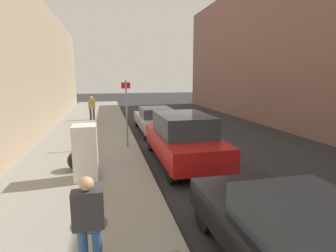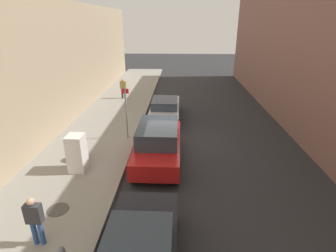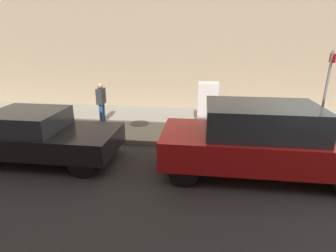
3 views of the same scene
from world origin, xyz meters
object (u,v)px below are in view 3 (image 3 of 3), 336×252
at_px(discarded_refrigerator, 208,104).
at_px(parked_suv_red, 259,139).
at_px(fire_hydrant, 67,120).
at_px(trash_bag, 229,115).
at_px(street_sign_post, 325,94).
at_px(parked_sedan_dark, 36,135).
at_px(pedestrian_walking_far, 101,101).

relative_size(discarded_refrigerator, parked_suv_red, 0.33).
relative_size(fire_hydrant, trash_bag, 1.29).
distance_m(fire_hydrant, parked_suv_red, 6.21).
relative_size(street_sign_post, parked_suv_red, 0.59).
distance_m(trash_bag, parked_sedan_dark, 6.50).
height_order(discarded_refrigerator, fire_hydrant, discarded_refrigerator).
xyz_separation_m(discarded_refrigerator, pedestrian_walking_far, (0.31, -3.88, 0.08)).
xyz_separation_m(trash_bag, pedestrian_walking_far, (0.63, -4.69, 0.55)).
distance_m(street_sign_post, parked_sedan_dark, 8.15).
bearing_deg(street_sign_post, parked_suv_red, -49.23).
bearing_deg(parked_sedan_dark, fire_hydrant, -177.12).
distance_m(street_sign_post, fire_hydrant, 8.07).
bearing_deg(trash_bag, parked_suv_red, 6.01).
distance_m(pedestrian_walking_far, parked_suv_red, 5.84).
relative_size(street_sign_post, fire_hydrant, 3.42).
relative_size(discarded_refrigerator, trash_bag, 2.53).
distance_m(street_sign_post, trash_bag, 3.24).
bearing_deg(parked_suv_red, street_sign_post, 130.77).
height_order(street_sign_post, parked_suv_red, street_sign_post).
distance_m(fire_hydrant, trash_bag, 5.79).
relative_size(street_sign_post, parked_sedan_dark, 0.63).
relative_size(discarded_refrigerator, parked_sedan_dark, 0.36).
distance_m(trash_bag, parked_suv_red, 3.58).
xyz_separation_m(fire_hydrant, pedestrian_walking_far, (-1.04, 0.84, 0.45)).
bearing_deg(street_sign_post, parked_sedan_dark, -77.21).
bearing_deg(discarded_refrigerator, parked_sedan_dark, -55.19).
xyz_separation_m(discarded_refrigerator, fire_hydrant, (1.35, -4.72, -0.37)).
xyz_separation_m(fire_hydrant, parked_sedan_dark, (1.86, 0.09, 0.15)).
bearing_deg(parked_sedan_dark, street_sign_post, 102.79).
height_order(fire_hydrant, parked_sedan_dark, parked_sedan_dark).
relative_size(trash_bag, pedestrian_walking_far, 0.41).
bearing_deg(pedestrian_walking_far, fire_hydrant, -90.02).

